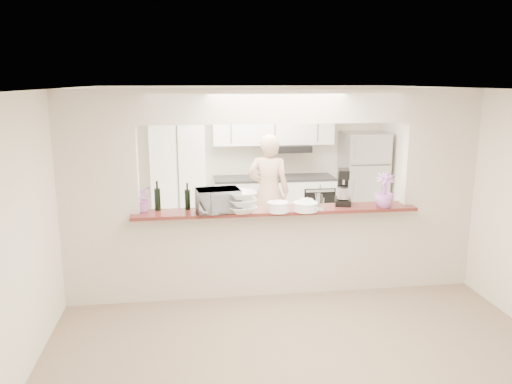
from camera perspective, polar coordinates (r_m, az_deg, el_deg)
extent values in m
plane|color=gray|center=(6.37, 2.17, -11.34)|extent=(6.00, 6.00, 0.00)
cube|color=silver|center=(7.80, 0.20, -6.72)|extent=(5.00, 2.90, 0.01)
cube|color=beige|center=(5.98, -17.47, -0.90)|extent=(0.90, 0.15, 2.50)
cube|color=beige|center=(6.64, 19.96, 0.24)|extent=(0.90, 0.15, 2.50)
cube|color=beige|center=(5.83, 2.36, 9.78)|extent=(3.20, 0.15, 0.40)
cube|color=beige|center=(6.18, 2.21, -6.88)|extent=(3.20, 0.15, 1.05)
cube|color=maroon|center=(5.97, 2.34, -2.11)|extent=(3.40, 0.38, 0.04)
cube|color=white|center=(8.58, -8.85, 2.14)|extent=(0.90, 0.60, 2.10)
cube|color=white|center=(8.83, 2.05, -1.40)|extent=(2.10, 0.60, 0.90)
cube|color=#2D2D30|center=(8.72, 2.08, 1.60)|extent=(2.10, 0.62, 0.04)
cube|color=white|center=(8.72, 1.99, 7.93)|extent=(2.10, 0.35, 0.75)
cube|color=black|center=(8.71, 3.71, 5.02)|extent=(0.75, 0.45, 0.12)
cube|color=black|center=(8.68, 7.28, -1.39)|extent=(0.55, 0.02, 0.55)
cube|color=#AFAFB4|center=(9.10, 12.11, 1.33)|extent=(0.75, 0.70, 1.70)
imported|color=#D26FB3|center=(5.96, -12.84, -0.69)|extent=(0.32, 0.29, 0.31)
cylinder|color=black|center=(5.97, -7.83, -0.86)|extent=(0.06, 0.06, 0.24)
cylinder|color=black|center=(5.93, -7.88, 0.65)|extent=(0.02, 0.02, 0.08)
cylinder|color=black|center=(5.98, -11.19, -0.84)|extent=(0.07, 0.07, 0.26)
cylinder|color=black|center=(5.94, -11.26, 0.82)|extent=(0.02, 0.02, 0.09)
imported|color=#AFAFB4|center=(5.81, -4.38, -0.98)|extent=(0.53, 0.40, 0.27)
imported|color=white|center=(5.76, -1.62, -1.19)|extent=(0.38, 0.38, 0.24)
cylinder|color=white|center=(5.82, 2.53, -1.76)|extent=(0.24, 0.24, 0.11)
cylinder|color=white|center=(5.81, 2.53, -1.21)|extent=(0.25, 0.25, 0.01)
cylinder|color=white|center=(5.89, 5.68, -1.70)|extent=(0.28, 0.28, 0.09)
cylinder|color=white|center=(5.88, 5.69, -1.22)|extent=(0.29, 0.29, 0.01)
cylinder|color=maroon|center=(6.10, 2.77, -1.30)|extent=(0.14, 0.14, 0.07)
cylinder|color=beige|center=(6.16, 5.80, -1.15)|extent=(0.16, 0.16, 0.08)
cube|color=silver|center=(5.97, 6.77, -1.94)|extent=(0.24, 0.18, 0.01)
cube|color=white|center=(5.96, 6.78, -1.63)|extent=(0.11, 0.11, 0.05)
cube|color=black|center=(6.25, 9.87, -1.08)|extent=(0.26, 0.33, 0.07)
cube|color=black|center=(6.31, 9.90, 0.87)|extent=(0.15, 0.13, 0.32)
cube|color=black|center=(6.17, 10.00, 2.09)|extent=(0.19, 0.28, 0.11)
cylinder|color=#B7B7BC|center=(6.17, 9.95, -0.12)|extent=(0.15, 0.15, 0.14)
imported|color=#BC6FCF|center=(6.19, 14.47, 0.18)|extent=(0.27, 0.27, 0.42)
imported|color=#D0A787|center=(7.71, 1.44, -0.05)|extent=(0.74, 0.59, 1.79)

